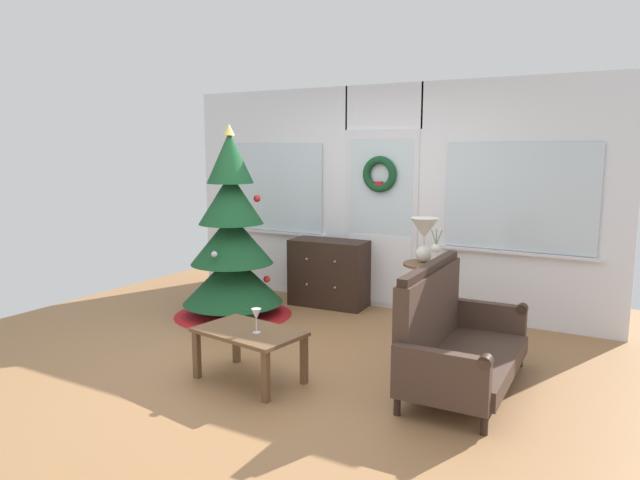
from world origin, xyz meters
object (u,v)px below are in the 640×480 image
at_px(flower_vase, 436,253).
at_px(wine_glass, 256,315).
at_px(dresser_cabinet, 329,273).
at_px(coffee_table, 249,338).
at_px(side_table, 427,284).
at_px(settee_sofa, 452,339).
at_px(table_lamp, 424,234).
at_px(christmas_tree, 232,248).
at_px(gift_box, 244,315).

bearing_deg(flower_vase, wine_glass, -114.99).
height_order(dresser_cabinet, coffee_table, dresser_cabinet).
distance_m(flower_vase, wine_glass, 1.99).
bearing_deg(wine_glass, side_table, 68.36).
height_order(dresser_cabinet, settee_sofa, settee_sofa).
bearing_deg(coffee_table, table_lamp, 67.57).
bearing_deg(dresser_cabinet, wine_glass, -74.62).
relative_size(christmas_tree, settee_sofa, 1.40).
relative_size(settee_sofa, gift_box, 7.73).
height_order(christmas_tree, dresser_cabinet, christmas_tree).
xyz_separation_m(side_table, table_lamp, (-0.06, 0.04, 0.50)).
xyz_separation_m(settee_sofa, gift_box, (-2.39, 0.48, -0.28)).
bearing_deg(side_table, flower_vase, -30.96).
bearing_deg(christmas_tree, side_table, 10.93).
bearing_deg(settee_sofa, wine_glass, -151.28).
bearing_deg(christmas_tree, gift_box, -35.89).
distance_m(christmas_tree, settee_sofa, 2.82).
distance_m(side_table, table_lamp, 0.50).
bearing_deg(side_table, christmas_tree, -169.07).
bearing_deg(christmas_tree, coffee_table, -47.80).
bearing_deg(christmas_tree, flower_vase, 8.93).
bearing_deg(flower_vase, settee_sofa, -64.45).
bearing_deg(settee_sofa, coffee_table, -153.85).
xyz_separation_m(table_lamp, coffee_table, (-0.77, -1.86, -0.65)).
xyz_separation_m(dresser_cabinet, settee_sofa, (1.97, -1.59, -0.01)).
bearing_deg(wine_glass, gift_box, 131.05).
height_order(table_lamp, wine_glass, table_lamp).
bearing_deg(table_lamp, settee_sofa, -60.09).
relative_size(christmas_tree, gift_box, 10.82).
relative_size(christmas_tree, dresser_cabinet, 2.27).
height_order(christmas_tree, coffee_table, christmas_tree).
height_order(flower_vase, coffee_table, flower_vase).
height_order(wine_glass, gift_box, wine_glass).
xyz_separation_m(settee_sofa, wine_glass, (-1.34, -0.73, 0.18)).
bearing_deg(table_lamp, gift_box, -158.52).
bearing_deg(coffee_table, flower_vase, 62.19).
bearing_deg(dresser_cabinet, side_table, -19.10).
height_order(side_table, wine_glass, side_table).
distance_m(flower_vase, coffee_table, 2.04).
xyz_separation_m(dresser_cabinet, gift_box, (-0.41, -1.11, -0.29)).
distance_m(christmas_tree, wine_glass, 2.00).
height_order(settee_sofa, flower_vase, flower_vase).
relative_size(table_lamp, gift_box, 2.27).
distance_m(table_lamp, wine_glass, 2.05).
bearing_deg(gift_box, wine_glass, -48.95).
xyz_separation_m(christmas_tree, coffee_table, (1.28, -1.41, -0.40)).
height_order(table_lamp, coffee_table, table_lamp).
height_order(table_lamp, gift_box, table_lamp).
distance_m(settee_sofa, flower_vase, 1.26).
height_order(dresser_cabinet, gift_box, dresser_cabinet).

